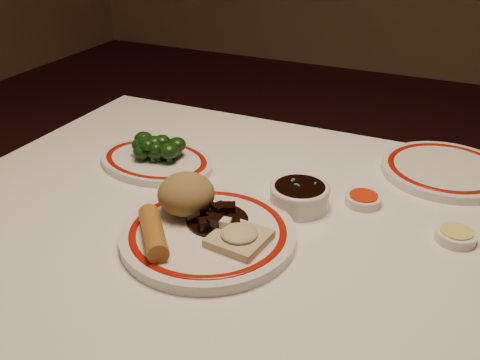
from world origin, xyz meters
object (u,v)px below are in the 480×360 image
stirfry_heap (215,216)px  broccoli_pile (157,147)px  main_plate (208,234)px  rice_mound (186,194)px  broccoli_plate (156,161)px  dining_table (261,272)px  fried_wonton (239,237)px  soy_bowl (299,197)px  spring_roll (153,232)px

stirfry_heap → broccoli_pile: (-0.22, 0.17, 0.01)m
main_plate → rice_mound: bearing=149.0°
stirfry_heap → broccoli_plate: bearing=143.3°
dining_table → stirfry_heap: stirfry_heap is taller
fried_wonton → soy_bowl: same height
main_plate → fried_wonton: (0.06, -0.01, 0.02)m
broccoli_plate → fried_wonton: bearing=-35.6°
main_plate → broccoli_pile: 0.30m
broccoli_plate → main_plate: bearing=-40.9°
dining_table → broccoli_pile: 0.34m
spring_roll → soy_bowl: size_ratio=1.16×
rice_mound → spring_roll: (-0.00, -0.10, -0.02)m
rice_mound → spring_roll: rice_mound is taller
soy_bowl → dining_table: bearing=-110.4°
rice_mound → fried_wonton: rice_mound is taller
dining_table → rice_mound: 0.19m
stirfry_heap → soy_bowl: size_ratio=0.98×
main_plate → stirfry_heap: stirfry_heap is taller
soy_bowl → broccoli_plate: bearing=174.0°
fried_wonton → broccoli_plate: 0.34m
main_plate → stirfry_heap: size_ratio=3.44×
dining_table → fried_wonton: 0.14m
fried_wonton → stirfry_heap: (-0.06, 0.04, 0.00)m
stirfry_heap → broccoli_pile: 0.28m
fried_wonton → broccoli_pile: (-0.28, 0.21, 0.01)m
fried_wonton → soy_bowl: 0.17m
main_plate → soy_bowl: soy_bowl is taller
soy_bowl → stirfry_heap: bearing=-126.9°
soy_bowl → rice_mound: bearing=-141.7°
main_plate → broccoli_pile: (-0.22, 0.20, 0.03)m
stirfry_heap → dining_table: bearing=32.4°
rice_mound → soy_bowl: rice_mound is taller
rice_mound → broccoli_pile: 0.23m
stirfry_heap → broccoli_pile: bearing=142.3°
main_plate → soy_bowl: size_ratio=3.38×
broccoli_pile → main_plate: bearing=-41.7°
rice_mound → stirfry_heap: (0.06, -0.01, -0.02)m
broccoli_plate → soy_bowl: 0.32m
soy_bowl → spring_roll: bearing=-125.7°
stirfry_heap → soy_bowl: 0.16m
main_plate → stirfry_heap: bearing=91.9°
rice_mound → stirfry_heap: bearing=-7.7°
fried_wonton → stirfry_heap: 0.07m
rice_mound → broccoli_plate: (-0.16, 0.16, -0.04)m
rice_mound → fried_wonton: 0.13m
spring_roll → soy_bowl: spring_roll is taller
dining_table → stirfry_heap: bearing=-147.6°
fried_wonton → main_plate: bearing=171.2°
dining_table → broccoli_plate: 0.33m
broccoli_pile → rice_mound: bearing=-44.9°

